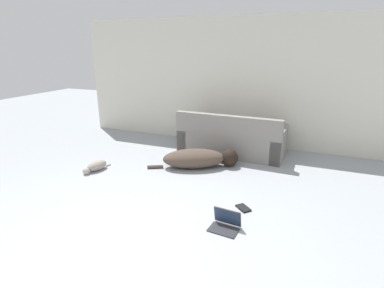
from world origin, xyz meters
The scene contains 7 objects.
ground_plane centered at (0.00, 0.00, 0.00)m, with size 20.00×20.00×0.00m, color #999EA3.
wall_back centered at (0.00, 4.15, 1.34)m, with size 6.76×0.06×2.67m.
couch centered at (0.39, 3.48, 0.28)m, with size 2.09×0.99×0.85m.
dog centered at (0.05, 2.52, 0.16)m, with size 1.54×0.97×0.33m.
cat centered at (-1.56, 1.69, 0.08)m, with size 0.28×0.57×0.17m.
laptop_open centered at (1.01, 0.85, 0.07)m, with size 0.36×0.30×0.23m.
book_black centered at (1.11, 1.36, 0.01)m, with size 0.23×0.23×0.02m.
Camera 1 is at (1.79, -2.17, 2.06)m, focal length 28.00 mm.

